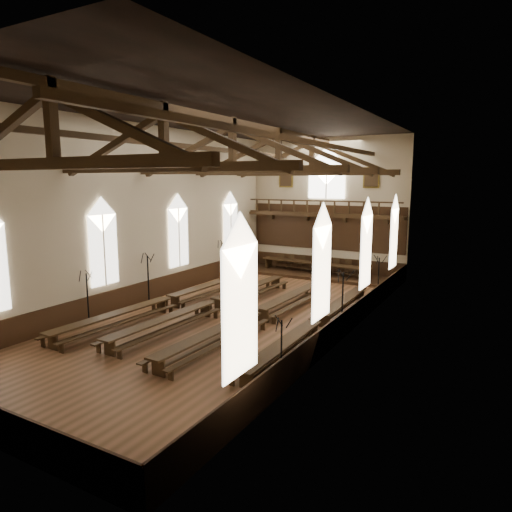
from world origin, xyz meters
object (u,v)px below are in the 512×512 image
Objects in this scene: candelabrum_left_far at (222,267)px; high_table at (314,264)px; refectory_row_d at (318,322)px; dais at (314,274)px; refectory_row_c at (258,314)px; candelabrum_right_near at (281,362)px; refectory_row_b at (213,304)px; candelabrum_left_mid at (149,288)px; candelabrum_right_mid at (342,312)px; refectory_row_a at (169,300)px; candelabrum_left_near at (88,307)px; candelabrum_right_far at (378,286)px.

high_table is at bearing 37.58° from candelabrum_left_far.
dais is at bearing 113.20° from refectory_row_d.
candelabrum_right_near is at bearing -53.37° from refectory_row_c.
candelabrum_left_far is (-4.35, 7.48, 0.30)m from refectory_row_b.
candelabrum_left_mid is 1.01× the size of candelabrum_right_mid.
high_table reaches higher than refectory_row_a.
refectory_row_b is at bearing 44.70° from candelabrum_left_near.
refectory_row_d is 12.64m from dais.
refectory_row_b is 4.98× the size of candelabrum_right_mid.
dais is 4.36× the size of candelabrum_right_far.
refectory_row_a is 4.16m from candelabrum_left_near.
candelabrum_left_near reaches higher than candelabrum_right_far.
high_table is (-0.00, 0.00, 0.78)m from dais.
refectory_row_b is at bearing 179.49° from refectory_row_d.
candelabrum_left_near is at bearing 173.50° from candelabrum_right_near.
candelabrum_right_near is (11.10, -13.06, -0.13)m from candelabrum_left_far.
candelabrum_left_far is (-10.28, 7.54, 0.33)m from refectory_row_d.
refectory_row_b is 9.93m from candelabrum_right_far.
dais is 4.87× the size of candelabrum_right_near.
refectory_row_c is at bearing -9.49° from refectory_row_b.
candelabrum_left_mid is 12.40m from candelabrum_right_near.
candelabrum_right_far reaches higher than candelabrum_right_near.
candelabrum_left_far reaches higher than refectory_row_c.
candelabrum_right_far is (5.80, -4.29, -0.09)m from high_table.
dais is (-2.03, 12.06, -0.44)m from refectory_row_c.
refectory_row_a is at bearing 62.66° from candelabrum_left_near.
candelabrum_left_far is 1.05× the size of candelabrum_right_far.
refectory_row_b is 6.80m from candelabrum_right_mid.
candelabrum_right_mid reaches higher than dais.
candelabrum_left_near is at bearing -117.34° from refectory_row_a.
candelabrum_right_mid reaches higher than high_table.
refectory_row_a is 1.01× the size of refectory_row_c.
candelabrum_right_near is at bearing -26.42° from candelabrum_left_mid.
candelabrum_right_near is at bearing -6.50° from candelabrum_left_near.
candelabrum_right_far is (11.10, 7.34, -0.09)m from candelabrum_left_mid.
candelabrum_right_near is (11.10, -5.51, -0.17)m from candelabrum_left_mid.
dais is at bearing 99.54° from refectory_row_c.
candelabrum_right_far is (5.80, -4.29, 0.69)m from dais.
high_table is 6.69m from candelabrum_left_far.
candelabrum_right_near is at bearing -90.00° from candelabrum_right_far.
dais is 16.75m from candelabrum_left_near.
candelabrum_left_far is at bearing 130.37° from candelabrum_right_near.
refectory_row_a is 2.02m from candelabrum_left_mid.
refectory_row_b is 1.03× the size of refectory_row_d.
candelabrum_right_mid is at bearing -90.00° from candelabrum_right_far.
refectory_row_a reaches higher than refectory_row_d.
candelabrum_left_far is 0.96× the size of candelabrum_right_mid.
refectory_row_d is 1.61× the size of high_table.
high_table is at bearing 85.32° from refectory_row_b.
refectory_row_b is 11.61m from high_table.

